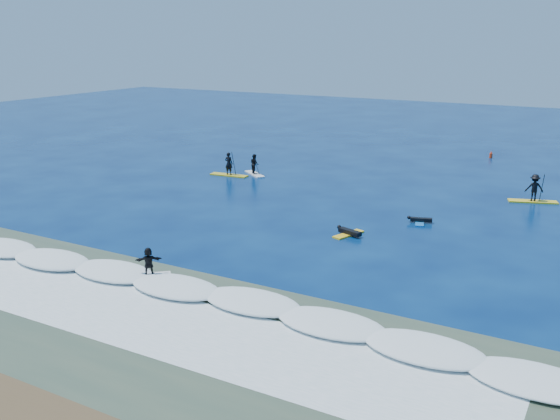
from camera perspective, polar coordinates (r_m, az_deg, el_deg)
The scene contains 11 objects.
ground at distance 38.28m, azimuth -1.34°, elevation -1.95°, with size 160.00×160.00×0.00m, color #031846.
shallow_water at distance 28.00m, azimuth -16.33°, elevation -9.49°, with size 90.00×13.00×0.01m, color #364A3A.
breaking_wave at distance 30.64m, azimuth -11.00°, elevation -6.88°, with size 40.00×6.00×0.30m, color white.
whitewater at distance 28.63m, azimuth -14.90°, elevation -8.80°, with size 34.00×5.00×0.02m, color silver.
sup_paddler_left at distance 53.33m, azimuth -4.70°, elevation 3.92°, with size 3.40×1.13×2.34m.
sup_paddler_center at distance 53.62m, azimuth -2.34°, elevation 4.06°, with size 2.79×2.33×2.05m.
sup_paddler_right at distance 48.20m, azimuth 22.22°, elevation 1.74°, with size 3.47×1.89×2.37m.
prone_paddler_near at distance 37.69m, azimuth 6.29°, elevation -2.07°, with size 1.75×2.31×0.47m.
prone_paddler_far at distance 40.91m, azimuth 12.66°, elevation -0.95°, with size 1.57×2.06×0.42m.
wave_surfer at distance 31.30m, azimuth -11.92°, elevation -4.78°, with size 1.93×1.79×1.50m.
marker_buoy at distance 64.25m, azimuth 18.72°, elevation 4.78°, with size 0.30×0.30×0.72m.
Camera 1 is at (18.66, -31.32, 11.66)m, focal length 40.00 mm.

